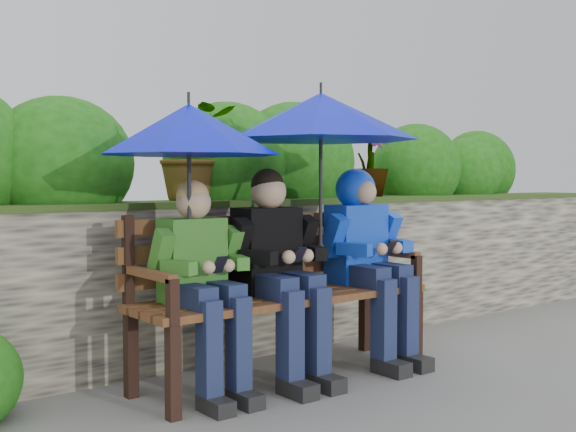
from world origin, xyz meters
TOP-DOWN VIEW (x-y plane):
  - ground at (0.00, 0.00)m, footprint 60.00×60.00m
  - garden_backdrop at (-0.05, 1.58)m, footprint 8.00×2.87m
  - park_bench at (-0.08, 0.12)m, footprint 1.85×0.54m
  - boy_left at (-0.64, 0.03)m, footprint 0.50×0.58m
  - boy_middle at (-0.14, 0.02)m, footprint 0.55×0.64m
  - boy_right at (0.58, 0.03)m, footprint 0.55×0.67m
  - umbrella_left at (-0.70, 0.05)m, footprint 0.96×0.96m
  - umbrella_right at (0.17, 0.00)m, footprint 1.15×1.15m

SIDE VIEW (x-z plane):
  - ground at x=0.00m, z-range 0.00..0.00m
  - park_bench at x=-0.08m, z-range 0.07..1.04m
  - garden_backdrop at x=-0.05m, z-range -0.24..1.54m
  - boy_left at x=-0.64m, z-range 0.08..1.24m
  - boy_middle at x=-0.14m, z-range 0.07..1.30m
  - boy_right at x=0.58m, z-range 0.12..1.35m
  - umbrella_left at x=-0.70m, z-range 0.98..1.88m
  - umbrella_right at x=0.17m, z-range 1.04..2.04m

